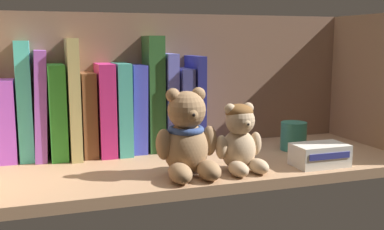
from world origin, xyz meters
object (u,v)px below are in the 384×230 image
(book_2, at_px, (40,104))
(teddy_bear_smaller, at_px, (240,139))
(pillar_candle, at_px, (293,136))
(book_7, at_px, (120,107))
(book_12, at_px, (191,101))
(book_1, at_px, (25,101))
(small_product_box, at_px, (320,155))
(book_3, at_px, (57,111))
(book_9, at_px, (152,93))
(teddy_bear_larger, at_px, (187,139))
(book_8, at_px, (136,108))
(book_4, at_px, (72,98))
(book_11, at_px, (180,108))
(book_10, at_px, (167,101))
(book_6, at_px, (104,108))
(book_0, at_px, (7,120))
(book_5, at_px, (87,113))

(book_2, xyz_separation_m, teddy_bear_smaller, (0.34, -0.22, -0.05))
(teddy_bear_smaller, distance_m, pillar_candle, 0.21)
(book_7, relative_size, book_12, 0.94)
(book_1, xyz_separation_m, small_product_box, (0.53, -0.24, -0.10))
(book_1, bearing_deg, teddy_bear_smaller, -30.86)
(book_3, xyz_separation_m, small_product_box, (0.47, -0.24, -0.07))
(book_9, relative_size, teddy_bear_larger, 1.58)
(book_3, distance_m, book_8, 0.16)
(book_7, bearing_deg, book_4, 180.00)
(book_11, bearing_deg, book_7, 180.00)
(book_8, bearing_deg, book_4, 180.00)
(book_2, xyz_separation_m, book_10, (0.26, 0.00, -0.00))
(book_10, bearing_deg, book_1, 180.00)
(book_11, xyz_separation_m, small_product_box, (0.21, -0.24, -0.07))
(pillar_candle, bearing_deg, book_9, 159.39)
(book_4, bearing_deg, book_6, 0.00)
(book_1, height_order, book_7, book_1)
(book_0, xyz_separation_m, small_product_box, (0.56, -0.24, -0.06))
(pillar_candle, distance_m, small_product_box, 0.13)
(book_1, height_order, book_11, book_1)
(book_1, height_order, book_3, book_1)
(small_product_box, bearing_deg, book_5, 149.63)
(book_0, relative_size, pillar_candle, 2.64)
(book_6, distance_m, book_9, 0.11)
(teddy_bear_smaller, bearing_deg, book_3, 144.43)
(book_2, height_order, teddy_bear_larger, book_2)
(book_0, distance_m, book_12, 0.39)
(book_1, relative_size, book_10, 1.13)
(book_1, distance_m, book_7, 0.19)
(book_2, bearing_deg, book_8, 0.00)
(book_9, height_order, small_product_box, book_9)
(book_12, relative_size, teddy_bear_smaller, 1.63)
(book_5, bearing_deg, book_3, 180.00)
(book_7, height_order, book_11, book_7)
(book_3, relative_size, book_12, 0.93)
(book_6, xyz_separation_m, book_12, (0.19, 0.00, 0.01))
(teddy_bear_larger, bearing_deg, book_3, 133.54)
(book_3, relative_size, book_8, 1.02)
(book_2, relative_size, book_7, 1.14)
(book_12, height_order, small_product_box, book_12)
(book_8, xyz_separation_m, book_11, (0.10, 0.00, -0.00))
(book_5, xyz_separation_m, book_11, (0.20, 0.00, 0.00))
(book_2, bearing_deg, teddy_bear_larger, -42.41)
(book_11, distance_m, small_product_box, 0.32)
(book_9, distance_m, small_product_box, 0.37)
(book_10, bearing_deg, book_8, 180.00)
(book_5, relative_size, book_10, 0.82)
(book_12, bearing_deg, book_2, 180.00)
(book_0, distance_m, book_2, 0.07)
(book_11, bearing_deg, teddy_bear_smaller, -77.98)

